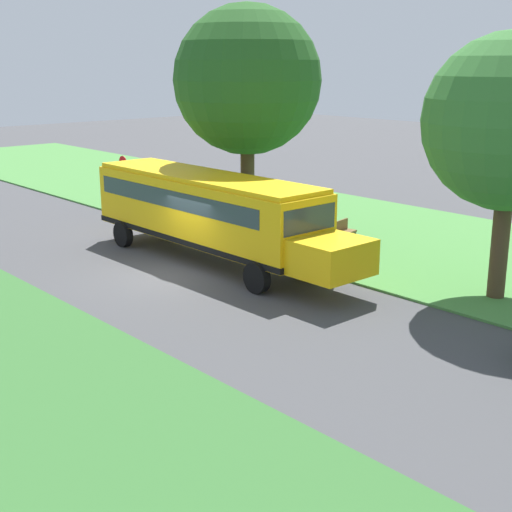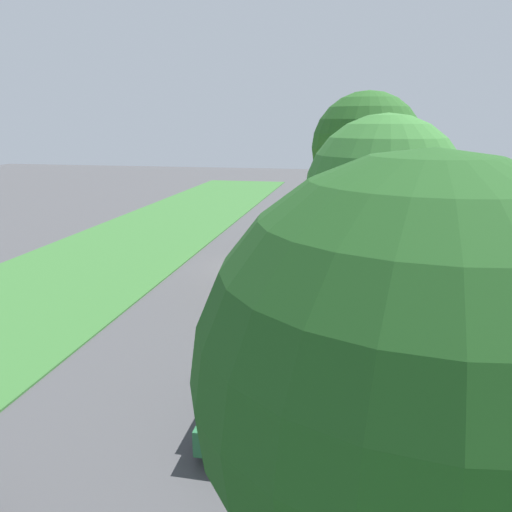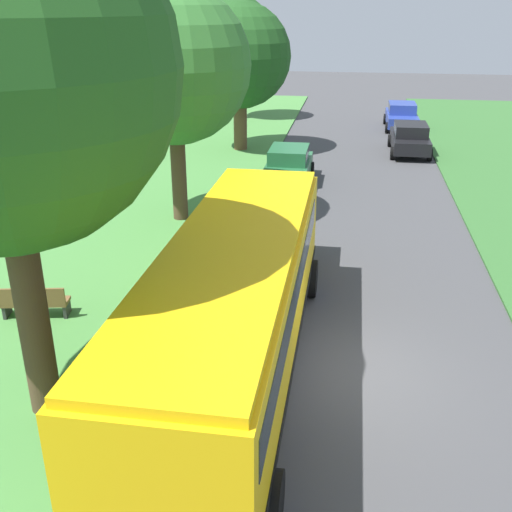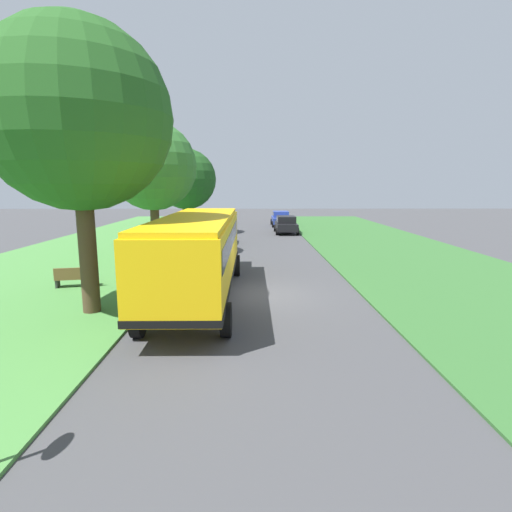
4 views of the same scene
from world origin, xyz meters
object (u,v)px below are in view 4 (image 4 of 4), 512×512
object	(u,v)px
car_green_nearest	(218,232)
oak_tree_far_end	(187,180)
car_black_middle	(286,224)
park_bench	(76,278)
oak_tree_beside_bus	(83,119)
oak_tree_across_road	(184,173)
school_bus	(199,249)
car_blue_furthest	(281,218)
oak_tree_roadside_mid	(153,165)

from	to	relation	value
car_green_nearest	oak_tree_far_end	bearing A→B (deg)	117.79
car_black_middle	oak_tree_far_end	xyz separation A→B (m)	(-8.76, -0.60, 3.87)
car_black_middle	park_bench	world-z (taller)	car_black_middle
oak_tree_beside_bus	oak_tree_across_road	world-z (taller)	oak_tree_beside_bus
oak_tree_far_end	oak_tree_across_road	xyz separation A→B (m)	(-1.70, 8.94, 0.87)
park_bench	school_bus	bearing A→B (deg)	-15.62
oak_tree_far_end	park_bench	bearing A→B (deg)	-95.08
car_blue_furthest	oak_tree_across_road	distance (m)	11.59
car_green_nearest	oak_tree_beside_bus	size ratio (longest dim) A/B	0.47
car_green_nearest	school_bus	bearing A→B (deg)	-87.93
school_bus	oak_tree_far_end	distance (m)	21.06
oak_tree_roadside_mid	oak_tree_across_road	size ratio (longest dim) A/B	1.03
school_bus	oak_tree_beside_bus	distance (m)	5.76
car_blue_furthest	oak_tree_far_end	size ratio (longest dim) A/B	0.59
car_blue_furthest	oak_tree_across_road	bearing A→B (deg)	171.49
car_black_middle	oak_tree_far_end	world-z (taller)	oak_tree_far_end
oak_tree_roadside_mid	park_bench	xyz separation A→B (m)	(-1.58, -7.60, -4.96)
oak_tree_roadside_mid	oak_tree_far_end	xyz separation A→B (m)	(0.11, 11.44, -0.68)
oak_tree_across_road	park_bench	size ratio (longest dim) A/B	4.63
car_blue_furthest	oak_tree_far_end	world-z (taller)	oak_tree_far_end
car_blue_furthest	school_bus	bearing A→B (deg)	-100.30
park_bench	oak_tree_far_end	bearing A→B (deg)	84.92
car_blue_furthest	oak_tree_roadside_mid	world-z (taller)	oak_tree_roadside_mid
school_bus	oak_tree_across_road	world-z (taller)	oak_tree_across_road
car_green_nearest	oak_tree_far_end	distance (m)	7.80
school_bus	oak_tree_beside_bus	xyz separation A→B (m)	(-3.33, -1.66, 4.40)
car_black_middle	oak_tree_beside_bus	xyz separation A→B (m)	(-8.40, -22.81, 5.44)
school_bus	car_blue_furthest	world-z (taller)	school_bus
oak_tree_across_road	school_bus	bearing A→B (deg)	-79.64
car_black_middle	oak_tree_roadside_mid	xyz separation A→B (m)	(-8.87, -12.04, 4.55)
car_green_nearest	oak_tree_roadside_mid	xyz separation A→B (m)	(-3.27, -5.45, 4.55)
car_green_nearest	oak_tree_across_road	xyz separation A→B (m)	(-4.86, 14.93, 4.74)
school_bus	oak_tree_roadside_mid	world-z (taller)	oak_tree_roadside_mid
oak_tree_roadside_mid	oak_tree_across_road	world-z (taller)	oak_tree_roadside_mid
oak_tree_across_road	park_bench	world-z (taller)	oak_tree_across_road
oak_tree_roadside_mid	oak_tree_across_road	xyz separation A→B (m)	(-1.59, 20.38, 0.19)
car_green_nearest	car_blue_furthest	bearing A→B (deg)	67.27
oak_tree_far_end	park_bench	xyz separation A→B (m)	(-1.69, -19.04, -4.27)
oak_tree_roadside_mid	oak_tree_far_end	size ratio (longest dim) A/B	1.07
oak_tree_beside_bus	oak_tree_across_road	bearing A→B (deg)	93.78
car_green_nearest	oak_tree_across_road	bearing A→B (deg)	108.04
oak_tree_beside_bus	park_bench	world-z (taller)	oak_tree_beside_bus
oak_tree_beside_bus	oak_tree_roadside_mid	size ratio (longest dim) A/B	1.17
car_green_nearest	park_bench	bearing A→B (deg)	-110.39
oak_tree_across_road	oak_tree_roadside_mid	bearing A→B (deg)	-85.53
oak_tree_beside_bus	oak_tree_roadside_mid	xyz separation A→B (m)	(-0.47, 10.77, -0.89)
school_bus	oak_tree_far_end	bearing A→B (deg)	100.17
oak_tree_across_road	oak_tree_far_end	bearing A→B (deg)	-79.21
school_bus	car_blue_furthest	distance (m)	28.39
oak_tree_beside_bus	oak_tree_roadside_mid	world-z (taller)	oak_tree_beside_bus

